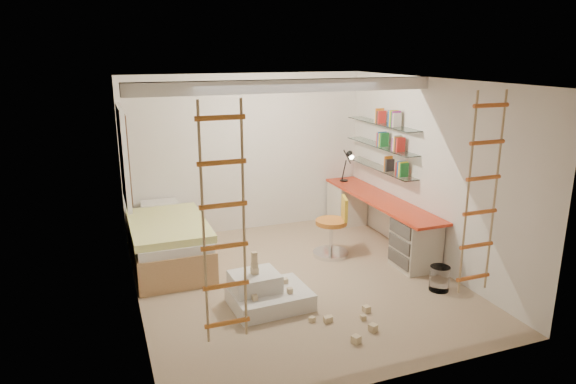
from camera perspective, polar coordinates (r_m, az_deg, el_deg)
name	(u,v)px	position (r m, az deg, el deg)	size (l,w,h in m)	color
floor	(296,281)	(6.88, 0.89, -9.90)	(4.50, 4.50, 0.00)	#9B8864
ceiling_beam	(288,86)	(6.51, 0.00, 11.70)	(4.00, 0.18, 0.16)	white
window_frame	(123,156)	(7.42, -17.83, 3.87)	(0.06, 1.15, 1.35)	white
window_blind	(126,155)	(7.42, -17.52, 3.90)	(0.02, 1.00, 1.20)	#4C2D1E
rope_ladder_left	(224,226)	(4.38, -7.13, -3.77)	(0.41, 0.04, 2.13)	orange
rope_ladder_right	(482,195)	(5.61, 20.71, -0.35)	(0.41, 0.04, 2.13)	orange
waste_bin	(439,278)	(6.86, 16.48, -9.19)	(0.25, 0.25, 0.32)	white
desk	(378,219)	(8.16, 9.96, -2.93)	(0.56, 2.80, 0.75)	red
shelves	(381,146)	(8.19, 10.29, 5.05)	(0.25, 1.80, 0.71)	white
bed	(168,241)	(7.52, -13.20, -5.32)	(1.02, 2.00, 0.69)	#AD7F51
task_lamp	(349,161)	(8.76, 6.75, 3.44)	(0.14, 0.36, 0.57)	black
swivel_chair	(333,234)	(7.61, 5.00, -4.70)	(0.67, 0.67, 0.90)	#B86823
play_platform	(266,293)	(6.22, -2.50, -11.18)	(0.95, 0.76, 0.40)	silver
toy_blocks	(308,299)	(5.98, 2.21, -11.79)	(1.31, 1.27, 0.67)	#CCB284
books	(381,136)	(8.17, 10.35, 6.10)	(0.14, 0.64, 0.92)	#1E722D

